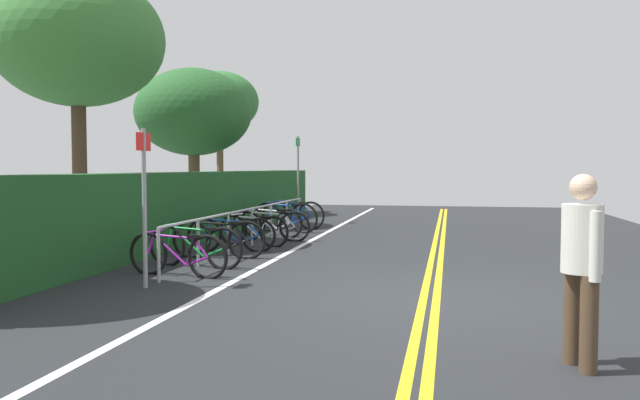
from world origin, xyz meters
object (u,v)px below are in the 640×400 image
(bicycle_6, at_px, (271,222))
(bicycle_7, at_px, (285,217))
(bicycle_2, at_px, (219,239))
(bicycle_3, at_px, (232,234))
(bicycle_5, at_px, (271,226))
(tree_far_right, at_px, (194,113))
(bike_rack, at_px, (252,217))
(sign_post_far, at_px, (298,171))
(bicycle_1, at_px, (195,246))
(bicycle_0, at_px, (178,255))
(bicycle_8, at_px, (293,215))
(sign_post_near, at_px, (144,192))
(pedestrian, at_px, (582,258))
(bicycle_4, at_px, (253,230))
(tree_mid, at_px, (77,40))
(tree_extra, at_px, (220,103))

(bicycle_6, distance_m, bicycle_7, 1.01)
(bicycle_2, xyz_separation_m, bicycle_3, (0.91, 0.08, -0.01))
(bicycle_5, distance_m, tree_far_right, 4.93)
(bicycle_6, height_order, bicycle_7, bicycle_7)
(bike_rack, height_order, sign_post_far, sign_post_far)
(bicycle_1, bearing_deg, bicycle_0, -174.18)
(bicycle_1, distance_m, bicycle_8, 6.68)
(bicycle_0, bearing_deg, sign_post_far, 2.16)
(bicycle_7, bearing_deg, bicycle_2, -179.87)
(bicycle_0, relative_size, sign_post_near, 0.79)
(bike_rack, bearing_deg, tree_far_right, 37.45)
(bicycle_1, distance_m, pedestrian, 6.69)
(sign_post_far, xyz_separation_m, tree_far_right, (-1.60, 2.53, 1.60))
(pedestrian, bearing_deg, bicycle_4, 35.08)
(bicycle_3, relative_size, pedestrian, 1.10)
(bike_rack, height_order, bicycle_4, bike_rack)
(bicycle_3, relative_size, tree_mid, 0.31)
(bicycle_0, height_order, bicycle_5, bicycle_5)
(bicycle_4, relative_size, bicycle_8, 0.91)
(bicycle_5, relative_size, tree_extra, 0.37)
(bicycle_3, xyz_separation_m, sign_post_far, (6.23, 0.19, 1.18))
(bicycle_3, height_order, tree_mid, tree_mid)
(tree_extra, bearing_deg, bicycle_4, -154.88)
(bike_rack, distance_m, bicycle_4, 0.28)
(bicycle_4, height_order, tree_far_right, tree_far_right)
(tree_far_right, bearing_deg, bicycle_6, -124.26)
(bicycle_7, distance_m, sign_post_far, 2.70)
(bicycle_4, distance_m, bicycle_5, 0.91)
(bicycle_5, height_order, bicycle_7, bicycle_7)
(bicycle_5, height_order, bicycle_6, same)
(bicycle_6, bearing_deg, bicycle_0, -178.34)
(tree_far_right, bearing_deg, bicycle_0, -158.93)
(bicycle_3, distance_m, tree_extra, 10.05)
(tree_extra, bearing_deg, bicycle_8, -138.50)
(bike_rack, height_order, bicycle_0, bike_rack)
(bicycle_6, xyz_separation_m, tree_extra, (5.97, 3.51, 3.48))
(bicycle_8, bearing_deg, bicycle_1, -179.81)
(bicycle_8, bearing_deg, sign_post_near, -179.51)
(bicycle_5, relative_size, sign_post_far, 0.70)
(tree_mid, distance_m, tree_far_right, 4.70)
(bicycle_6, bearing_deg, bicycle_5, -164.38)
(bicycle_8, height_order, tree_mid, tree_mid)
(tree_mid, xyz_separation_m, tree_far_right, (4.54, -0.58, -1.09))
(bicycle_2, bearing_deg, bicycle_5, -3.50)
(tree_mid, bearing_deg, bicycle_0, -130.24)
(bicycle_0, distance_m, bicycle_7, 6.62)
(sign_post_near, bearing_deg, bicycle_3, 1.76)
(bicycle_4, distance_m, sign_post_near, 4.82)
(bicycle_4, relative_size, tree_mid, 0.29)
(bicycle_2, height_order, tree_extra, tree_extra)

